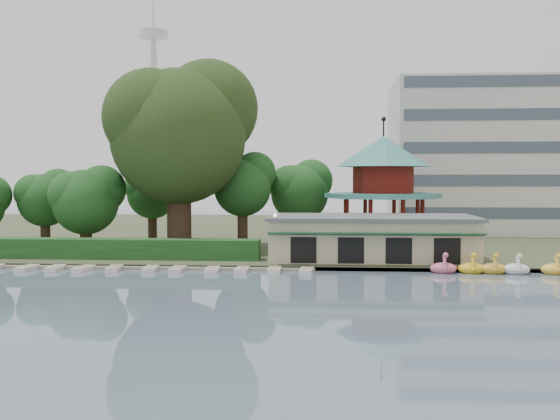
# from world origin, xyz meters

# --- Properties ---
(ground_plane) EXTENTS (220.00, 220.00, 0.00)m
(ground_plane) POSITION_xyz_m (0.00, 0.00, 0.00)
(ground_plane) COLOR slate
(ground_plane) RESTS_ON ground
(shore) EXTENTS (220.00, 70.00, 0.40)m
(shore) POSITION_xyz_m (0.00, 52.00, 0.20)
(shore) COLOR #424930
(shore) RESTS_ON ground
(embankment) EXTENTS (220.00, 0.60, 0.30)m
(embankment) POSITION_xyz_m (0.00, 17.30, 0.15)
(embankment) COLOR gray
(embankment) RESTS_ON ground
(dock) EXTENTS (34.00, 1.60, 0.24)m
(dock) POSITION_xyz_m (-12.00, 17.20, 0.12)
(dock) COLOR gray
(dock) RESTS_ON ground
(boathouse) EXTENTS (18.60, 9.39, 3.90)m
(boathouse) POSITION_xyz_m (10.00, 21.97, 2.37)
(boathouse) COLOR #C3B593
(boathouse) RESTS_ON shore
(pavilion) EXTENTS (12.40, 12.40, 13.50)m
(pavilion) POSITION_xyz_m (12.00, 32.00, 7.48)
(pavilion) COLOR #C3B593
(pavilion) RESTS_ON shore
(office_building) EXTENTS (38.00, 18.00, 20.00)m
(office_building) POSITION_xyz_m (32.67, 49.00, 9.73)
(office_building) COLOR silver
(office_building) RESTS_ON shore
(broadcast_tower) EXTENTS (8.00, 8.00, 96.00)m
(broadcast_tower) POSITION_xyz_m (-42.00, 140.00, 33.98)
(broadcast_tower) COLOR silver
(broadcast_tower) RESTS_ON ground
(hedge) EXTENTS (30.00, 2.00, 1.80)m
(hedge) POSITION_xyz_m (-15.00, 20.50, 1.30)
(hedge) COLOR #1F501F
(hedge) RESTS_ON shore
(lamp_post) EXTENTS (0.36, 0.36, 4.28)m
(lamp_post) POSITION_xyz_m (1.50, 19.00, 3.34)
(lamp_post) COLOR black
(lamp_post) RESTS_ON shore
(big_tree) EXTENTS (15.11, 14.08, 19.61)m
(big_tree) POSITION_xyz_m (-8.81, 28.22, 12.87)
(big_tree) COLOR #3A281C
(big_tree) RESTS_ON shore
(small_trees) EXTENTS (39.77, 16.69, 10.15)m
(small_trees) POSITION_xyz_m (-12.88, 31.29, 6.12)
(small_trees) COLOR #3A281C
(small_trees) RESTS_ON shore
(swan_boats) EXTENTS (19.96, 2.16, 1.92)m
(swan_boats) POSITION_xyz_m (24.55, 16.55, 0.40)
(swan_boats) COLOR #D76182
(swan_boats) RESTS_ON ground
(moored_rowboats) EXTENTS (32.71, 2.67, 0.36)m
(moored_rowboats) POSITION_xyz_m (-11.42, 15.77, 0.18)
(moored_rowboats) COLOR silver
(moored_rowboats) RESTS_ON ground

